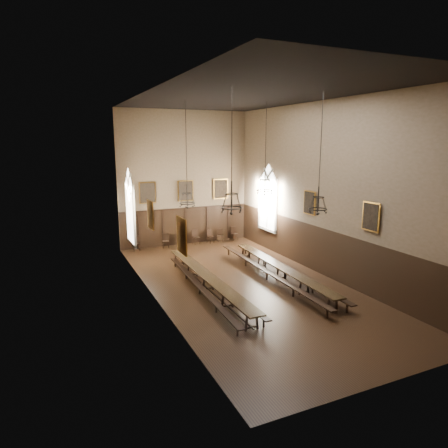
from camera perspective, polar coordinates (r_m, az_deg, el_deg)
floor at (r=19.97m, az=3.07°, el=-8.72°), size 9.00×18.00×0.02m
ceiling at (r=18.83m, az=3.38°, el=17.95°), size 9.00×18.00×0.02m
wall_back at (r=27.14m, az=-5.64°, el=6.46°), size 9.00×0.02×9.00m
wall_front at (r=11.76m, az=23.89°, el=-1.35°), size 9.00×0.02×9.00m
wall_left at (r=17.28m, az=-10.20°, el=3.36°), size 0.02×18.00×9.00m
wall_right at (r=21.32m, az=14.08°, el=4.74°), size 0.02×18.00×9.00m
wainscot_panelling at (r=19.57m, az=3.11°, el=-5.26°), size 9.00×18.00×2.50m
table_left at (r=19.09m, az=-2.33°, el=-8.44°), size 0.71×9.81×0.77m
table_right at (r=20.75m, az=8.15°, el=-6.93°), size 1.02×9.41×0.73m
bench_left_outer at (r=18.75m, az=-3.53°, el=-9.19°), size 0.72×9.55×0.43m
bench_left_inner at (r=19.32m, az=-0.88°, el=-8.52°), size 0.29×9.58×0.43m
bench_right_inner at (r=20.68m, az=6.16°, el=-7.11°), size 0.58×10.76×0.48m
bench_right_outer at (r=21.23m, az=8.82°, el=-6.70°), size 0.60×10.49×0.47m
chair_0 at (r=26.53m, az=-12.39°, el=-3.12°), size 0.46×0.46×0.96m
chair_2 at (r=26.90m, az=-8.34°, el=-2.78°), size 0.51×0.51×0.95m
chair_3 at (r=27.22m, az=-6.25°, el=-2.58°), size 0.50×0.50×0.90m
chair_4 at (r=27.63m, az=-4.03°, el=-2.27°), size 0.50×0.50×0.99m
chair_5 at (r=27.90m, az=-1.96°, el=-2.14°), size 0.52×0.52×0.93m
chair_6 at (r=28.24m, az=-0.55°, el=-2.00°), size 0.49×0.49×0.88m
chair_7 at (r=28.73m, az=1.47°, el=-1.72°), size 0.46×0.46×0.96m
chandelier_back_left at (r=20.86m, az=-5.28°, el=3.97°), size 0.82×0.82×5.36m
chandelier_back_right at (r=21.79m, az=5.86°, el=5.58°), size 0.89×0.89×4.81m
chandelier_front_left at (r=15.77m, az=1.10°, el=3.46°), size 0.86×0.86×4.77m
chandelier_front_right at (r=18.10m, az=13.30°, el=3.20°), size 0.82×0.82×5.13m
portrait_back_0 at (r=26.39m, az=-10.88°, el=4.41°), size 1.10×0.12×1.40m
portrait_back_1 at (r=27.10m, az=-5.51°, el=4.75°), size 1.10×0.12×1.40m
portrait_back_2 at (r=28.04m, az=-0.46°, el=5.04°), size 1.10×0.12×1.40m
portrait_left_0 at (r=18.40m, az=-10.48°, el=1.32°), size 0.12×1.00×1.30m
portrait_left_1 at (r=14.15m, az=-6.07°, el=-1.65°), size 0.12×1.00×1.30m
portrait_right_0 at (r=22.14m, az=12.11°, el=2.99°), size 0.12×1.00×1.30m
portrait_right_1 at (r=18.76m, az=20.24°, el=0.99°), size 0.12×1.00×1.30m
window_right at (r=25.92m, az=6.29°, el=3.75°), size 0.20×2.20×4.60m
window_left at (r=22.78m, az=-13.32°, el=2.41°), size 0.20×2.20×4.60m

